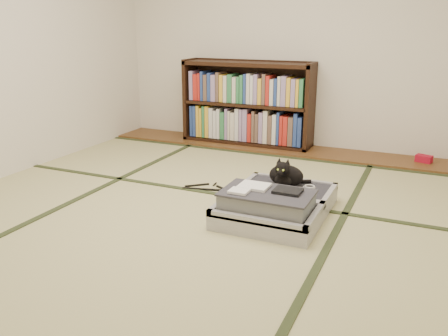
% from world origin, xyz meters
% --- Properties ---
extents(floor, '(4.50, 4.50, 0.00)m').
position_xyz_m(floor, '(0.00, 0.00, 0.00)').
color(floor, tan).
rests_on(floor, ground).
extents(wood_strip, '(4.00, 0.50, 0.02)m').
position_xyz_m(wood_strip, '(0.00, 2.00, 0.01)').
color(wood_strip, brown).
rests_on(wood_strip, ground).
extents(red_item, '(0.17, 0.13, 0.07)m').
position_xyz_m(red_item, '(1.47, 2.03, 0.06)').
color(red_item, '#AA0D25').
rests_on(red_item, wood_strip).
extents(room_shell, '(4.50, 4.50, 4.50)m').
position_xyz_m(room_shell, '(0.00, 0.00, 1.46)').
color(room_shell, white).
rests_on(room_shell, ground).
extents(tatami_borders, '(4.00, 4.50, 0.01)m').
position_xyz_m(tatami_borders, '(0.00, 0.49, 0.00)').
color(tatami_borders, '#2D381E').
rests_on(tatami_borders, ground).
extents(bookcase, '(1.49, 0.34, 0.96)m').
position_xyz_m(bookcase, '(-0.43, 2.07, 0.45)').
color(bookcase, black).
rests_on(bookcase, wood_strip).
extents(suitcase, '(0.69, 0.93, 0.27)m').
position_xyz_m(suitcase, '(0.54, 0.15, 0.10)').
color(suitcase, '#B4B3B8').
rests_on(suitcase, floor).
extents(cat, '(0.31, 0.31, 0.25)m').
position_xyz_m(cat, '(0.53, 0.44, 0.23)').
color(cat, black).
rests_on(cat, suitcase).
extents(cable_coil, '(0.10, 0.10, 0.02)m').
position_xyz_m(cable_coil, '(0.71, 0.48, 0.14)').
color(cable_coil, white).
rests_on(cable_coil, suitcase).
extents(hanger, '(0.44, 0.25, 0.01)m').
position_xyz_m(hanger, '(-0.15, 0.49, 0.01)').
color(hanger, black).
rests_on(hanger, floor).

